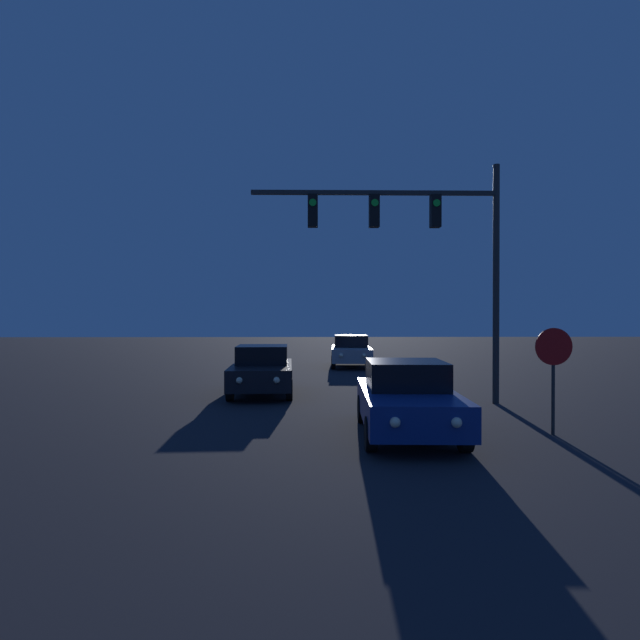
{
  "coord_description": "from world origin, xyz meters",
  "views": [
    {
      "loc": [
        -0.2,
        2.48,
        2.47
      ],
      "look_at": [
        0.0,
        14.53,
        2.36
      ],
      "focal_mm": 28.0,
      "sensor_mm": 36.0,
      "label": 1
    }
  ],
  "objects_px": {
    "car_far": "(351,351)",
    "traffic_signal_mast": "(424,238)",
    "car_mid": "(262,370)",
    "stop_sign": "(554,360)",
    "car_near": "(407,398)"
  },
  "relations": [
    {
      "from": "car_far",
      "to": "traffic_signal_mast",
      "type": "bearing_deg",
      "value": 99.54
    },
    {
      "from": "car_mid",
      "to": "car_far",
      "type": "xyz_separation_m",
      "value": [
        3.47,
        8.42,
        0.0
      ]
    },
    {
      "from": "stop_sign",
      "to": "car_mid",
      "type": "bearing_deg",
      "value": 139.97
    },
    {
      "from": "car_near",
      "to": "stop_sign",
      "type": "distance_m",
      "value": 3.13
    },
    {
      "from": "car_mid",
      "to": "car_far",
      "type": "bearing_deg",
      "value": -114.86
    },
    {
      "from": "car_near",
      "to": "stop_sign",
      "type": "relative_size",
      "value": 1.85
    },
    {
      "from": "car_far",
      "to": "car_mid",
      "type": "bearing_deg",
      "value": 70.22
    },
    {
      "from": "traffic_signal_mast",
      "to": "car_mid",
      "type": "bearing_deg",
      "value": 158.75
    },
    {
      "from": "car_near",
      "to": "car_mid",
      "type": "distance_m",
      "value": 6.51
    },
    {
      "from": "car_far",
      "to": "stop_sign",
      "type": "height_order",
      "value": "stop_sign"
    },
    {
      "from": "car_near",
      "to": "car_mid",
      "type": "xyz_separation_m",
      "value": [
        -3.54,
        5.46,
        0.0
      ]
    },
    {
      "from": "car_near",
      "to": "car_far",
      "type": "relative_size",
      "value": 1.0
    },
    {
      "from": "car_mid",
      "to": "car_near",
      "type": "bearing_deg",
      "value": 120.49
    },
    {
      "from": "car_near",
      "to": "car_far",
      "type": "bearing_deg",
      "value": -87.55
    },
    {
      "from": "car_near",
      "to": "traffic_signal_mast",
      "type": "xyz_separation_m",
      "value": [
        1.17,
        3.63,
        3.89
      ]
    }
  ]
}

